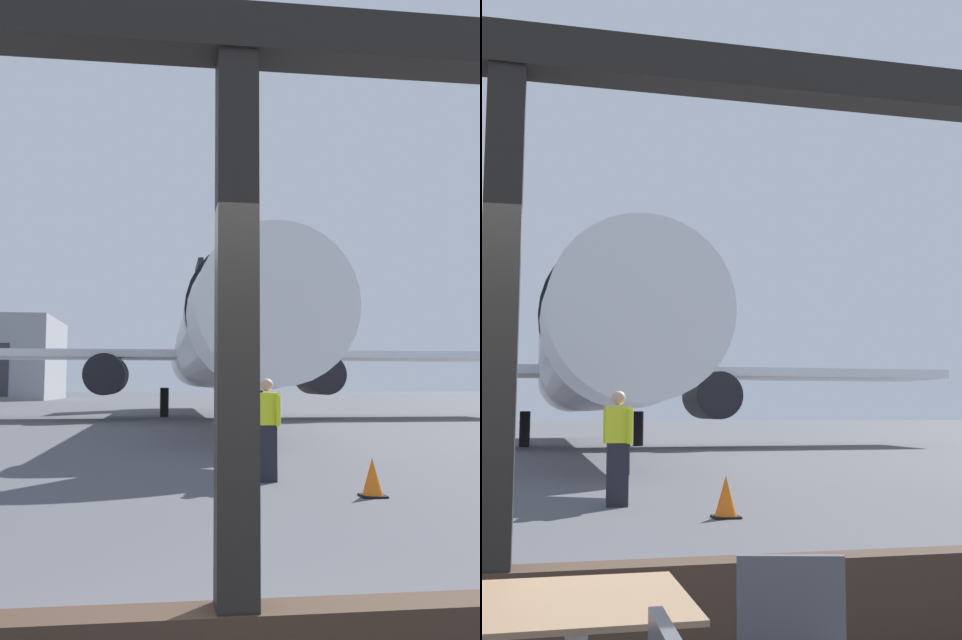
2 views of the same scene
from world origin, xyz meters
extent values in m
plane|color=#4C4C51|center=(0.00, 40.00, 0.00)|extent=(220.00, 220.00, 0.00)
cube|color=black|center=(0.00, 0.00, 3.40)|extent=(9.04, 0.24, 0.24)
cube|color=black|center=(0.00, 0.00, 1.64)|extent=(0.20, 0.20, 3.28)
cylinder|color=silver|center=(2.14, 28.11, 3.42)|extent=(3.85, 30.37, 3.85)
cone|color=silver|center=(2.14, 11.63, 3.42)|extent=(3.66, 2.60, 3.66)
cylinder|color=black|center=(2.14, 13.53, 3.57)|extent=(3.93, 0.90, 3.93)
cube|color=silver|center=(-6.17, 28.84, 3.12)|extent=(14.70, 4.20, 0.36)
cube|color=silver|center=(10.45, 28.84, 3.12)|extent=(14.70, 4.20, 0.36)
cylinder|color=black|center=(-2.99, 27.44, 2.12)|extent=(1.90, 3.20, 1.90)
cylinder|color=black|center=(7.26, 27.44, 2.12)|extent=(1.90, 3.20, 1.90)
cube|color=black|center=(2.14, 41.80, 7.74)|extent=(0.36, 4.40, 5.20)
cylinder|color=black|center=(2.14, 13.83, 0.75)|extent=(0.36, 0.36, 1.49)
cylinder|color=black|center=(-0.26, 29.84, 0.75)|extent=(0.44, 0.44, 1.49)
cylinder|color=black|center=(4.54, 29.84, 0.75)|extent=(0.44, 0.44, 1.49)
cube|color=black|center=(1.42, 7.74, 0.47)|extent=(0.32, 0.20, 0.95)
cube|color=yellow|center=(1.42, 7.74, 1.23)|extent=(0.40, 0.22, 0.55)
sphere|color=tan|center=(1.42, 7.74, 1.63)|extent=(0.22, 0.22, 0.22)
cylinder|color=yellow|center=(1.59, 7.56, 1.20)|extent=(0.09, 0.09, 0.52)
cylinder|color=yellow|center=(1.26, 7.91, 1.20)|extent=(0.09, 0.09, 0.52)
cone|color=orange|center=(2.72, 6.12, 0.28)|extent=(0.32, 0.32, 0.56)
cube|color=black|center=(2.72, 6.12, 0.01)|extent=(0.36, 0.36, 0.03)
camera|label=1|loc=(-0.35, -3.03, 1.63)|focal=35.50mm
camera|label=2|loc=(0.21, -4.28, 1.39)|focal=43.76mm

